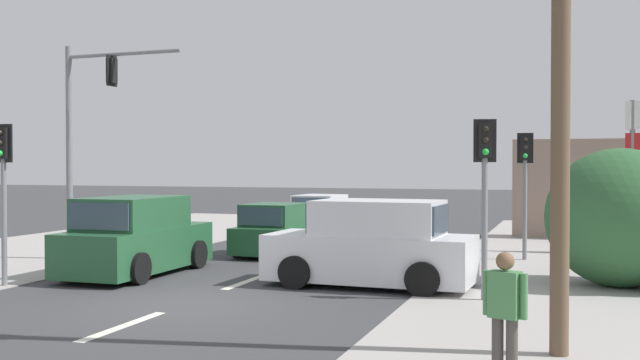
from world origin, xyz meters
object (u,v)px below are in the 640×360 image
object	(u,v)px
pedestal_signal_far_median	(525,174)
pedestrian_at_kerb	(505,311)
traffic_signal_mast	(85,123)
hatchback_oncoming_near	(277,231)
pedestal_signal_left_kerb	(3,176)
sedan_crossing_left	(320,218)
pedestal_signal_right_kerb	(485,178)
suv_oncoming_mid	(136,238)
suv_kerbside_parked	(372,246)

from	to	relation	value
pedestal_signal_far_median	pedestrian_at_kerb	bearing A→B (deg)	-87.91
traffic_signal_mast	hatchback_oncoming_near	world-z (taller)	traffic_signal_mast
pedestal_signal_left_kerb	pedestrian_at_kerb	world-z (taller)	pedestal_signal_left_kerb
pedestal_signal_left_kerb	sedan_crossing_left	size ratio (longest dim) A/B	0.82
pedestal_signal_far_median	sedan_crossing_left	world-z (taller)	pedestal_signal_far_median
pedestal_signal_left_kerb	hatchback_oncoming_near	distance (m)	8.32
pedestal_signal_right_kerb	hatchback_oncoming_near	distance (m)	9.00
pedestal_signal_far_median	suv_oncoming_mid	distance (m)	10.66
pedestal_signal_left_kerb	pedestal_signal_far_median	distance (m)	13.41
suv_kerbside_parked	sedan_crossing_left	xyz separation A→B (m)	(-4.66, 10.37, -0.18)
pedestal_signal_right_kerb	suv_kerbside_parked	world-z (taller)	pedestal_signal_right_kerb
pedestal_signal_left_kerb	hatchback_oncoming_near	bearing A→B (deg)	64.61
suv_oncoming_mid	pedestrian_at_kerb	world-z (taller)	suv_oncoming_mid
suv_oncoming_mid	suv_kerbside_parked	bearing A→B (deg)	0.76
pedestal_signal_far_median	pedestrian_at_kerb	world-z (taller)	pedestal_signal_far_median
pedestal_signal_right_kerb	suv_oncoming_mid	size ratio (longest dim) A/B	0.78
sedan_crossing_left	traffic_signal_mast	bearing A→B (deg)	-115.62
pedestal_signal_right_kerb	pedestal_signal_far_median	bearing A→B (deg)	86.63
hatchback_oncoming_near	sedan_crossing_left	distance (m)	5.62
pedestrian_at_kerb	pedestal_signal_right_kerb	bearing A→B (deg)	98.41
hatchback_oncoming_near	sedan_crossing_left	size ratio (longest dim) A/B	0.85
pedestal_signal_right_kerb	pedestrian_at_kerb	xyz separation A→B (m)	(0.85, -5.73, -1.49)
pedestal_signal_left_kerb	suv_oncoming_mid	distance (m)	3.41
hatchback_oncoming_near	suv_kerbside_parked	bearing A→B (deg)	-48.97
pedestal_signal_left_kerb	suv_kerbside_parked	world-z (taller)	pedestal_signal_left_kerb
traffic_signal_mast	pedestrian_at_kerb	bearing A→B (deg)	-35.36
sedan_crossing_left	pedestal_signal_right_kerb	bearing A→B (deg)	-57.74
pedestal_signal_left_kerb	hatchback_oncoming_near	world-z (taller)	pedestal_signal_left_kerb
suv_oncoming_mid	pedestal_signal_right_kerb	bearing A→B (deg)	-6.36
suv_kerbside_parked	pedestrian_at_kerb	xyz separation A→B (m)	(3.38, -6.75, 0.04)
pedestal_signal_right_kerb	sedan_crossing_left	distance (m)	13.57
traffic_signal_mast	pedestrian_at_kerb	size ratio (longest dim) A/B	3.68
suv_kerbside_parked	pedestal_signal_far_median	bearing A→B (deg)	62.77
pedestal_signal_right_kerb	suv_oncoming_mid	world-z (taller)	pedestal_signal_right_kerb
traffic_signal_mast	pedestal_signal_left_kerb	xyz separation A→B (m)	(1.10, -4.43, -1.42)
traffic_signal_mast	pedestal_signal_far_median	bearing A→B (deg)	18.18
pedestal_signal_right_kerb	pedestrian_at_kerb	distance (m)	5.98
hatchback_oncoming_near	suv_oncoming_mid	world-z (taller)	suv_oncoming_mid
suv_kerbside_parked	suv_oncoming_mid	size ratio (longest dim) A/B	1.01
pedestrian_at_kerb	sedan_crossing_left	bearing A→B (deg)	115.15
traffic_signal_mast	pedestal_signal_far_median	xyz separation A→B (m)	(11.67, 3.83, -1.42)
sedan_crossing_left	pedestrian_at_kerb	xyz separation A→B (m)	(8.04, -17.12, 0.22)
pedestal_signal_left_kerb	suv_kerbside_parked	xyz separation A→B (m)	(7.64, 2.58, -1.53)
traffic_signal_mast	sedan_crossing_left	xyz separation A→B (m)	(4.08, 8.52, -3.13)
pedestal_signal_far_median	hatchback_oncoming_near	xyz separation A→B (m)	(-7.07, -0.91, -1.71)
suv_kerbside_parked	sedan_crossing_left	bearing A→B (deg)	114.20
pedestal_signal_far_median	sedan_crossing_left	distance (m)	9.08
pedestal_signal_left_kerb	suv_oncoming_mid	bearing A→B (deg)	55.38
pedestal_signal_right_kerb	suv_oncoming_mid	xyz separation A→B (m)	(-8.44, 0.94, -1.53)
pedestal_signal_right_kerb	hatchback_oncoming_near	world-z (taller)	pedestal_signal_right_kerb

